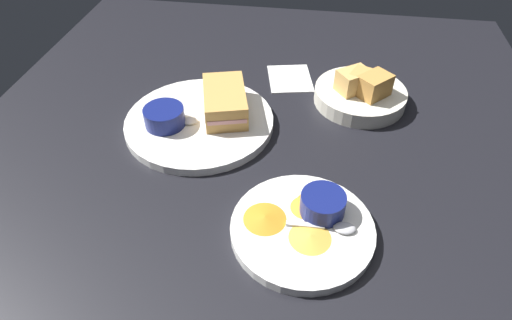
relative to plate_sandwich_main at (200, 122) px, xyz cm
name	(u,v)px	position (x,y,z in cm)	size (l,w,h in cm)	color
ground_plane	(264,135)	(-0.82, 12.10, -2.30)	(110.00, 110.00, 3.00)	black
plate_sandwich_main	(200,122)	(0.00, 0.00, 0.00)	(27.71, 27.71, 1.60)	white
sandwich_half_near	(225,101)	(-2.89, 4.40, 3.20)	(14.63, 10.76, 4.80)	tan
ramekin_dark_sauce	(164,116)	(2.57, -5.68, 2.65)	(7.34, 7.34, 3.42)	navy
spoon_by_dark_ramekin	(197,121)	(1.12, -0.14, 1.16)	(3.94, 9.91, 0.80)	silver
plate_chips_companion	(302,229)	(22.54, 20.86, 0.00)	(20.77, 20.77, 1.60)	white
ramekin_light_gravy	(323,203)	(19.42, 23.46, 2.56)	(6.60, 6.60, 3.25)	navy
spoon_by_gravy_ramekin	(335,227)	(22.43, 25.42, 1.16)	(2.27, 9.88, 0.80)	silver
plantain_chip_scatter	(301,215)	(20.86, 20.53, 1.10)	(14.47, 15.25, 0.60)	orange
bread_basket_rear	(361,93)	(-12.07, 29.97, 1.64)	(18.06, 18.06, 7.31)	silver
paper_napkin_folded	(290,78)	(-19.02, 15.33, -0.60)	(11.00, 9.00, 0.40)	white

